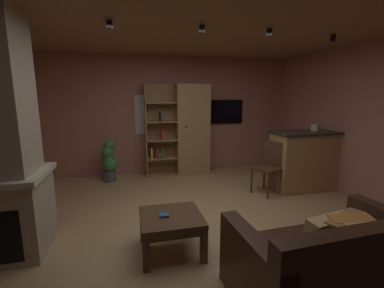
{
  "coord_description": "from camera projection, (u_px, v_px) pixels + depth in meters",
  "views": [
    {
      "loc": [
        -0.86,
        -3.11,
        1.72
      ],
      "look_at": [
        0.0,
        0.4,
        1.05
      ],
      "focal_mm": 24.22,
      "sensor_mm": 36.0,
      "label": 1
    }
  ],
  "objects": [
    {
      "name": "track_light_spot_2",
      "position": [
        202.0,
        29.0,
        3.12
      ],
      "size": [
        0.07,
        0.07,
        0.09
      ],
      "primitive_type": "cylinder",
      "color": "black"
    },
    {
      "name": "coffee_table",
      "position": [
        171.0,
        222.0,
        2.86
      ],
      "size": [
        0.67,
        0.64,
        0.43
      ],
      "color": "#4C331E",
      "rests_on": "ground"
    },
    {
      "name": "tissue_box",
      "position": [
        316.0,
        127.0,
        4.79
      ],
      "size": [
        0.15,
        0.15,
        0.11
      ],
      "primitive_type": "cube",
      "rotation": [
        0.0,
        0.0,
        0.3
      ],
      "color": "#BFB299",
      "rests_on": "kitchen_bar_counter"
    },
    {
      "name": "dining_chair",
      "position": [
        270.0,
        164.0,
        4.6
      ],
      "size": [
        0.55,
        0.55,
        0.92
      ],
      "color": "#4C331E",
      "rests_on": "ground"
    },
    {
      "name": "track_light_spot_4",
      "position": [
        333.0,
        38.0,
        3.59
      ],
      "size": [
        0.07,
        0.07,
        0.09
      ],
      "primitive_type": "cylinder",
      "color": "black"
    },
    {
      "name": "wall_back",
      "position": [
        168.0,
        115.0,
        5.81
      ],
      "size": [
        5.73,
        0.06,
        2.58
      ],
      "primitive_type": "cube",
      "color": "#AD7060",
      "rests_on": "ground"
    },
    {
      "name": "bookshelf_cabinet",
      "position": [
        188.0,
        130.0,
        5.71
      ],
      "size": [
        1.39,
        0.41,
        1.97
      ],
      "color": "#A87F51",
      "rests_on": "ground"
    },
    {
      "name": "track_light_spot_0",
      "position": [
        19.0,
        19.0,
        2.68
      ],
      "size": [
        0.07,
        0.07,
        0.09
      ],
      "primitive_type": "cylinder",
      "color": "black"
    },
    {
      "name": "potted_floor_plant",
      "position": [
        109.0,
        161.0,
        5.27
      ],
      "size": [
        0.31,
        0.3,
        0.85
      ],
      "color": "#4C4C51",
      "rests_on": "ground"
    },
    {
      "name": "ceiling",
      "position": [
        200.0,
        20.0,
        3.01
      ],
      "size": [
        5.61,
        5.31,
        0.02
      ],
      "primitive_type": "cube",
      "color": "#8E6B47"
    },
    {
      "name": "track_light_spot_3",
      "position": [
        269.0,
        32.0,
        3.27
      ],
      "size": [
        0.07,
        0.07,
        0.09
      ],
      "primitive_type": "cylinder",
      "color": "black"
    },
    {
      "name": "window_pane_back",
      "position": [
        150.0,
        114.0,
        5.68
      ],
      "size": [
        0.63,
        0.01,
        0.84
      ],
      "primitive_type": "cube",
      "color": "white"
    },
    {
      "name": "table_book_0",
      "position": [
        164.0,
        215.0,
        2.82
      ],
      "size": [
        0.12,
        0.11,
        0.02
      ],
      "primitive_type": "cube",
      "rotation": [
        0.0,
        0.0,
        -0.14
      ],
      "color": "#2D4C8C",
      "rests_on": "coffee_table"
    },
    {
      "name": "kitchen_bar_counter",
      "position": [
        308.0,
        160.0,
        4.82
      ],
      "size": [
        1.37,
        0.62,
        1.09
      ],
      "color": "#A87F51",
      "rests_on": "ground"
    },
    {
      "name": "wall_mounted_tv",
      "position": [
        222.0,
        112.0,
        6.04
      ],
      "size": [
        0.99,
        0.06,
        0.55
      ],
      "color": "black"
    },
    {
      "name": "track_light_spot_1",
      "position": [
        109.0,
        24.0,
        2.91
      ],
      "size": [
        0.07,
        0.07,
        0.09
      ],
      "primitive_type": "cylinder",
      "color": "black"
    },
    {
      "name": "wall_right",
      "position": [
        380.0,
        125.0,
        3.91
      ],
      "size": [
        0.06,
        5.31,
        2.58
      ],
      "primitive_type": "cube",
      "color": "#AD7060",
      "rests_on": "ground"
    },
    {
      "name": "leather_couch",
      "position": [
        332.0,
        265.0,
        2.2
      ],
      "size": [
        1.66,
        0.98,
        0.84
      ],
      "color": "#382116",
      "rests_on": "ground"
    },
    {
      "name": "floor",
      "position": [
        199.0,
        227.0,
        3.49
      ],
      "size": [
        5.61,
        5.31,
        0.02
      ],
      "primitive_type": "cube",
      "color": "tan",
      "rests_on": "ground"
    }
  ]
}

